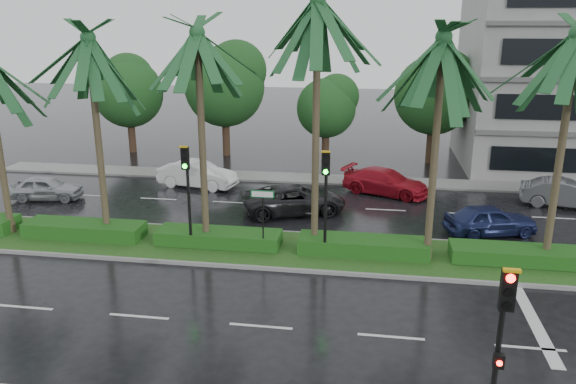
# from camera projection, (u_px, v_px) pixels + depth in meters

# --- Properties ---
(ground) EXTENTS (120.00, 120.00, 0.00)m
(ground) POSITION_uv_depth(u_px,v_px,m) (286.00, 261.00, 22.20)
(ground) COLOR black
(ground) RESTS_ON ground
(far_sidewalk) EXTENTS (40.00, 2.00, 0.12)m
(far_sidewalk) POSITION_uv_depth(u_px,v_px,m) (317.00, 179.00, 33.53)
(far_sidewalk) COLOR slate
(far_sidewalk) RESTS_ON ground
(median) EXTENTS (36.00, 4.00, 0.15)m
(median) POSITION_uv_depth(u_px,v_px,m) (290.00, 250.00, 23.12)
(median) COLOR gray
(median) RESTS_ON ground
(hedge) EXTENTS (35.20, 1.40, 0.60)m
(hedge) POSITION_uv_depth(u_px,v_px,m) (290.00, 241.00, 23.01)
(hedge) COLOR #1A4D16
(hedge) RESTS_ON median
(lane_markings) EXTENTS (34.00, 13.06, 0.01)m
(lane_markings) POSITION_uv_depth(u_px,v_px,m) (363.00, 271.00, 21.35)
(lane_markings) COLOR silver
(lane_markings) RESTS_ON ground
(palm_row) EXTENTS (26.30, 4.20, 10.52)m
(palm_row) POSITION_uv_depth(u_px,v_px,m) (257.00, 52.00, 21.00)
(palm_row) COLOR #463A28
(palm_row) RESTS_ON median
(signal_near) EXTENTS (0.34, 0.45, 4.36)m
(signal_near) POSITION_uv_depth(u_px,v_px,m) (499.00, 351.00, 11.72)
(signal_near) COLOR black
(signal_near) RESTS_ON near_sidewalk
(signal_median_left) EXTENTS (0.34, 0.42, 4.36)m
(signal_median_left) POSITION_uv_depth(u_px,v_px,m) (187.00, 182.00, 22.19)
(signal_median_left) COLOR black
(signal_median_left) RESTS_ON median
(signal_median_right) EXTENTS (0.34, 0.42, 4.36)m
(signal_median_right) POSITION_uv_depth(u_px,v_px,m) (326.00, 188.00, 21.39)
(signal_median_right) COLOR black
(signal_median_right) RESTS_ON median
(street_sign) EXTENTS (0.95, 0.09, 2.60)m
(street_sign) POSITION_uv_depth(u_px,v_px,m) (263.00, 205.00, 22.18)
(street_sign) COLOR black
(street_sign) RESTS_ON median
(bg_trees) EXTENTS (32.84, 5.50, 7.94)m
(bg_trees) POSITION_uv_depth(u_px,v_px,m) (321.00, 91.00, 37.52)
(bg_trees) COLOR #382519
(bg_trees) RESTS_ON ground
(car_silver) EXTENTS (2.02, 3.91, 1.27)m
(car_silver) POSITION_uv_depth(u_px,v_px,m) (46.00, 188.00, 29.71)
(car_silver) COLOR #A7ABAF
(car_silver) RESTS_ON ground
(car_white) EXTENTS (2.34, 4.70, 1.48)m
(car_white) POSITION_uv_depth(u_px,v_px,m) (198.00, 174.00, 31.95)
(car_white) COLOR white
(car_white) RESTS_ON ground
(car_darkgrey) EXTENTS (3.99, 5.58, 1.41)m
(car_darkgrey) POSITION_uv_depth(u_px,v_px,m) (294.00, 199.00, 27.60)
(car_darkgrey) COLOR black
(car_darkgrey) RESTS_ON ground
(car_red) EXTENTS (3.57, 5.13, 1.38)m
(car_red) POSITION_uv_depth(u_px,v_px,m) (386.00, 182.00, 30.66)
(car_red) COLOR #A71220
(car_red) RESTS_ON ground
(car_blue) EXTENTS (2.67, 4.30, 1.36)m
(car_blue) POSITION_uv_depth(u_px,v_px,m) (490.00, 220.00, 24.82)
(car_blue) COLOR navy
(car_blue) RESTS_ON ground
(car_grey) EXTENTS (2.28, 4.47, 1.40)m
(car_grey) POSITION_uv_depth(u_px,v_px,m) (565.00, 193.00, 28.55)
(car_grey) COLOR #535558
(car_grey) RESTS_ON ground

